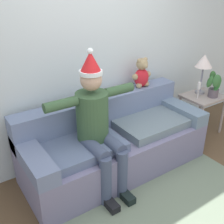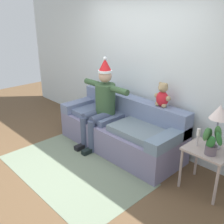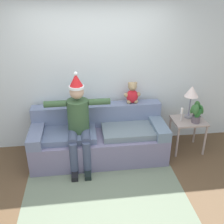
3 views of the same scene
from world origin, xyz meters
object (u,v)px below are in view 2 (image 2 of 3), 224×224
person_seated (101,102)px  candle_tall (198,135)px  side_table (208,156)px  teddy_bear (162,96)px  potted_plant (212,141)px  table_lamp (219,114)px  couch (121,129)px

person_seated → candle_tall: (1.73, 0.13, -0.03)m
side_table → teddy_bear: bearing=164.0°
side_table → candle_tall: size_ratio=2.47×
side_table → potted_plant: potted_plant is taller
person_seated → teddy_bear: person_seated is taller
person_seated → table_lamp: person_seated is taller
person_seated → teddy_bear: size_ratio=4.03×
person_seated → side_table: bearing=4.6°
candle_tall → teddy_bear: bearing=159.8°
person_seated → side_table: 1.91m
table_lamp → couch: bearing=-177.0°
teddy_bear → table_lamp: (0.98, -0.18, 0.03)m
person_seated → potted_plant: bearing=1.5°
couch → table_lamp: 1.74m
side_table → table_lamp: table_lamp is taller
candle_tall → person_seated: bearing=-175.7°
potted_plant → candle_tall: potted_plant is taller
potted_plant → couch: bearing=176.0°
candle_tall → couch: bearing=178.7°
potted_plant → side_table: bearing=124.2°
teddy_bear → table_lamp: size_ratio=0.66×
table_lamp → potted_plant: table_lamp is taller
person_seated → potted_plant: size_ratio=4.15×
couch → side_table: couch is taller
teddy_bear → potted_plant: 1.11m
potted_plant → candle_tall: (-0.22, 0.08, -0.03)m
side_table → table_lamp: size_ratio=1.03×
teddy_bear → potted_plant: size_ratio=1.03×
side_table → couch: bearing=179.6°
teddy_bear → potted_plant: (1.02, -0.37, -0.24)m
couch → table_lamp: table_lamp is taller
couch → candle_tall: size_ratio=9.18×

